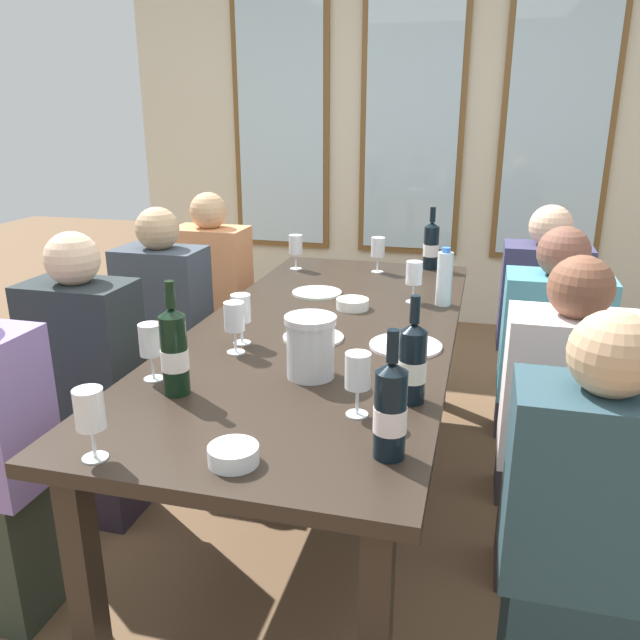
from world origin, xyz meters
name	(u,v)px	position (x,y,z in m)	size (l,w,h in m)	color
ground_plane	(324,499)	(0.00, 0.00, 0.00)	(12.00, 12.00, 0.00)	brown
back_wall_with_windows	(413,119)	(0.00, 2.50, 1.45)	(4.14, 0.10, 2.90)	beige
dining_table	(325,345)	(0.00, 0.00, 0.67)	(0.94, 2.23, 0.74)	#2C231A
white_plate_0	(313,337)	(-0.01, -0.13, 0.74)	(0.21, 0.21, 0.01)	white
white_plate_1	(317,293)	(-0.14, 0.43, 0.74)	(0.22, 0.22, 0.01)	white
white_plate_2	(406,346)	(0.32, -0.13, 0.74)	(0.25, 0.25, 0.01)	white
metal_pitcher	(311,346)	(0.07, -0.45, 0.84)	(0.16, 0.16, 0.19)	silver
wine_bottle_0	(174,351)	(-0.26, -0.67, 0.87)	(0.08, 0.08, 0.33)	black
wine_bottle_1	(412,363)	(0.38, -0.55, 0.85)	(0.08, 0.08, 0.30)	black
wine_bottle_2	(431,246)	(0.29, 1.02, 0.86)	(0.08, 0.08, 0.31)	black
wine_bottle_3	(390,410)	(0.37, -0.86, 0.86)	(0.08, 0.08, 0.31)	black
tasting_bowl_0	(353,304)	(0.05, 0.25, 0.76)	(0.13, 0.13, 0.04)	white
tasting_bowl_1	(233,455)	(0.03, -0.98, 0.76)	(0.12, 0.12, 0.04)	white
water_bottle	(444,278)	(0.40, 0.40, 0.85)	(0.06, 0.06, 0.24)	white
wine_glass_0	(241,311)	(-0.23, -0.24, 0.86)	(0.07, 0.07, 0.17)	white
wine_glass_1	(151,341)	(-0.38, -0.60, 0.86)	(0.07, 0.07, 0.17)	white
wine_glass_2	(234,318)	(-0.22, -0.33, 0.86)	(0.07, 0.07, 0.17)	white
wine_glass_3	(90,413)	(-0.28, -1.04, 0.86)	(0.07, 0.07, 0.17)	white
wine_glass_4	(296,245)	(-0.36, 0.85, 0.86)	(0.07, 0.07, 0.17)	white
wine_glass_5	(378,249)	(0.05, 0.89, 0.86)	(0.07, 0.07, 0.17)	white
wine_glass_6	(414,275)	(0.28, 0.41, 0.86)	(0.07, 0.07, 0.17)	white
wine_glass_7	(358,374)	(0.26, -0.67, 0.86)	(0.07, 0.07, 0.17)	white
seated_person_0	(166,335)	(-0.83, 0.31, 0.53)	(0.38, 0.24, 1.11)	#2E3930
seated_person_1	(549,377)	(0.83, 0.25, 0.53)	(0.38, 0.24, 1.11)	#33323B
seated_person_2	(213,303)	(-0.83, 0.85, 0.53)	(0.38, 0.24, 1.11)	#392E2D
seated_person_3	(539,330)	(0.83, 0.81, 0.53)	(0.38, 0.24, 1.11)	#39353F
seated_person_5	(583,548)	(0.83, -0.80, 0.53)	(0.38, 0.24, 1.11)	#233940
seated_person_6	(88,388)	(-0.83, -0.29, 0.53)	(0.38, 0.24, 1.11)	#2A212F
seated_person_7	(561,438)	(0.83, -0.25, 0.53)	(0.38, 0.24, 1.11)	#3A2D2B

